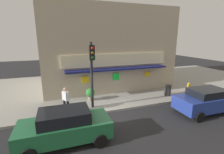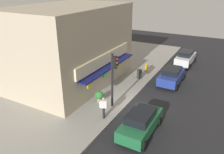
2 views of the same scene
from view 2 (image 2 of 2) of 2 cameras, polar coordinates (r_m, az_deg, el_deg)
name	(u,v)px [view 2 (image 2 of 2)]	position (r m, az deg, el deg)	size (l,w,h in m)	color
ground_plane	(128,105)	(19.10, 4.13, -7.05)	(59.51, 59.51, 0.00)	#232326
sidewalk	(70,89)	(21.96, -10.57, -2.95)	(39.67, 12.25, 0.15)	gray
corner_building	(70,45)	(22.38, -10.55, 7.97)	(12.01, 8.63, 7.46)	tan
traffic_light	(113,74)	(17.25, 0.38, 0.88)	(0.32, 0.58, 4.51)	black
fire_hydrant	(146,67)	(25.84, 8.74, 2.44)	(0.53, 0.29, 0.87)	gold
trash_can	(139,74)	(23.78, 7.00, 0.79)	(0.54, 0.54, 0.92)	#2D2D2D
pedestrian	(104,107)	(16.66, -2.17, -7.54)	(0.44, 0.59, 1.69)	black
potted_plant_by_doorway	(99,96)	(19.00, -3.30, -4.77)	(0.71, 0.71, 0.98)	gray
parked_car_white	(186,58)	(29.37, 18.26, 4.74)	(4.31, 2.06, 1.73)	silver
parked_car_green	(141,122)	(15.49, 7.30, -11.39)	(4.25, 2.02, 1.67)	#1E6038
parked_car_blue	(172,76)	(23.33, 14.95, 0.35)	(4.16, 2.09, 1.64)	navy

